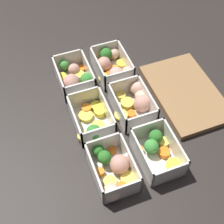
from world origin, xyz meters
name	(u,v)px	position (x,y,z in m)	size (l,w,h in m)	color
ground_plane	(112,117)	(0.00, 0.00, 0.00)	(4.00, 4.00, 0.00)	#282321
container_near_left	(74,77)	(-0.16, -0.06, 0.03)	(0.15, 0.11, 0.07)	silver
container_near_center	(92,120)	(0.01, -0.06, 0.02)	(0.14, 0.11, 0.07)	silver
container_near_right	(113,170)	(0.17, -0.06, 0.03)	(0.16, 0.11, 0.07)	silver
container_far_left	(113,66)	(-0.17, 0.06, 0.02)	(0.15, 0.12, 0.07)	silver
container_far_center	(135,101)	(-0.01, 0.08, 0.02)	(0.15, 0.13, 0.07)	silver
container_far_right	(157,150)	(0.15, 0.06, 0.02)	(0.14, 0.10, 0.07)	silver
cutting_board	(185,92)	(0.00, 0.23, 0.01)	(0.28, 0.18, 0.02)	olive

